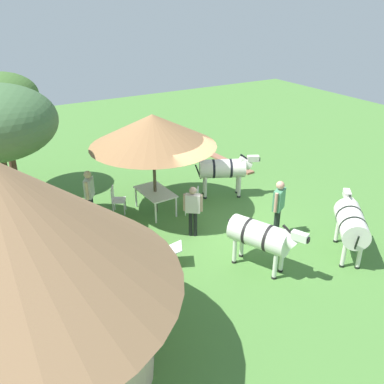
{
  "coord_description": "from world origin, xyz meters",
  "views": [
    {
      "loc": [
        -9.48,
        6.32,
        6.56
      ],
      "look_at": [
        0.61,
        0.39,
        1.0
      ],
      "focal_mm": 39.38,
      "sensor_mm": 36.0,
      "label": 1
    }
  ],
  "objects": [
    {
      "name": "zebra_toward_hut",
      "position": [
        -3.16,
        -2.35,
        0.98
      ],
      "size": [
        1.91,
        1.72,
        1.51
      ],
      "rotation": [
        0.0,
        0.0,
        4.01
      ],
      "color": "silver",
      "rests_on": "ground_plane"
    },
    {
      "name": "guest_beside_umbrella",
      "position": [
        2.19,
        3.12,
        1.03
      ],
      "size": [
        0.54,
        0.42,
        1.71
      ],
      "rotation": [
        0.0,
        0.0,
        2.6
      ],
      "color": "black",
      "rests_on": "ground_plane"
    },
    {
      "name": "guest_behind_table",
      "position": [
        -0.19,
        0.82,
        0.95
      ],
      "size": [
        0.41,
        0.48,
        1.59
      ],
      "rotation": [
        0.0,
        0.0,
        0.94
      ],
      "color": "black",
      "rests_on": "ground_plane"
    },
    {
      "name": "patio_dining_table",
      "position": [
        1.74,
        1.11,
        0.66
      ],
      "size": [
        1.52,
        0.94,
        0.74
      ],
      "rotation": [
        0.0,
        0.0,
        0.05
      ],
      "color": "silver",
      "rests_on": "ground_plane"
    },
    {
      "name": "acacia_tree_behind_hut",
      "position": [
        5.7,
        4.76,
        3.45
      ],
      "size": [
        2.5,
        2.5,
        4.24
      ],
      "color": "brown",
      "rests_on": "ground_plane"
    },
    {
      "name": "zebra_by_umbrella",
      "position": [
        1.62,
        -1.49,
        1.02
      ],
      "size": [
        1.27,
        2.07,
        1.56
      ],
      "rotation": [
        0.0,
        0.0,
        2.69
      ],
      "color": "silver",
      "rests_on": "ground_plane"
    },
    {
      "name": "patio_chair_east_end",
      "position": [
        0.97,
        0.09,
        0.52
      ],
      "size": [
        0.6,
        0.6,
        0.9
      ],
      "rotation": [
        0.0,
        0.0,
        -0.65
      ],
      "color": "silver",
      "rests_on": "ground_plane"
    },
    {
      "name": "striped_lounge_chair",
      "position": [
        -1.08,
        2.2,
        0.25
      ],
      "size": [
        0.84,
        0.97,
        0.58
      ],
      "rotation": [
        0.0,
        0.0,
        5.82
      ],
      "color": "#D54D3D",
      "rests_on": "ground_plane"
    },
    {
      "name": "shade_umbrella",
      "position": [
        1.74,
        1.11,
        2.78
      ],
      "size": [
        3.93,
        3.93,
        3.28
      ],
      "color": "brown",
      "rests_on": "ground_plane"
    },
    {
      "name": "thatched_hut",
      "position": [
        -2.93,
        6.05,
        2.45
      ],
      "size": [
        5.93,
        5.93,
        4.42
      ],
      "rotation": [
        0.0,
        0.0,
        3.08
      ],
      "color": "beige",
      "rests_on": "ground_plane"
    },
    {
      "name": "patio_chair_near_lawn",
      "position": [
        2.32,
        2.24,
        0.52
      ],
      "size": [
        0.58,
        0.57,
        0.9
      ],
      "rotation": [
        0.0,
        0.0,
        -3.61
      ],
      "color": "white",
      "rests_on": "ground_plane"
    },
    {
      "name": "standing_watcher",
      "position": [
        -1.44,
        -1.3,
        1.06
      ],
      "size": [
        0.43,
        0.56,
        1.77
      ],
      "rotation": [
        0.0,
        0.0,
        -1.04
      ],
      "color": "black",
      "rests_on": "ground_plane"
    },
    {
      "name": "ground_plane",
      "position": [
        0.0,
        0.0,
        0.0
      ],
      "size": [
        36.0,
        36.0,
        0.0
      ],
      "primitive_type": "plane",
      "color": "#4A7C36"
    },
    {
      "name": "brick_patio_kerb",
      "position": [
        4.07,
        -3.46,
        0.04
      ],
      "size": [
        2.82,
        0.54,
        0.08
      ],
      "primitive_type": "cube",
      "rotation": [
        0.0,
        0.0,
        0.07
      ],
      "color": "#915D46",
      "rests_on": "ground_plane"
    },
    {
      "name": "zebra_nearest_camera",
      "position": [
        -2.47,
        0.16,
        0.96
      ],
      "size": [
        2.09,
        1.23,
        1.5
      ],
      "rotation": [
        0.0,
        0.0,
        1.98
      ],
      "color": "silver",
      "rests_on": "ground_plane"
    }
  ]
}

